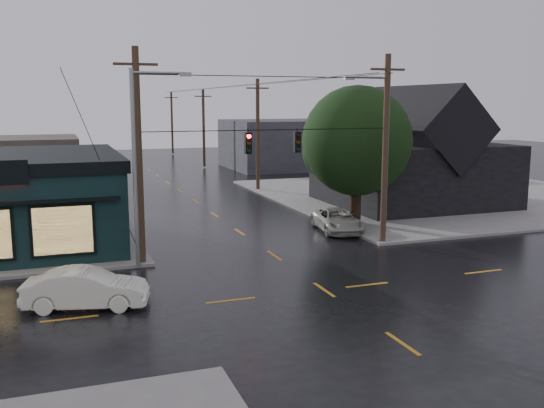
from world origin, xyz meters
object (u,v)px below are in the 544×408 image
object	(u,v)px
corner_tree	(357,141)
suv_silver	(337,220)
utility_pole_ne	(382,244)
sedan_cream	(86,289)
utility_pole_nw	(143,265)

from	to	relation	value
corner_tree	suv_silver	size ratio (longest dim) A/B	1.77
utility_pole_ne	sedan_cream	bearing A→B (deg)	-160.87
utility_pole_nw	suv_silver	world-z (taller)	utility_pole_nw
sedan_cream	corner_tree	bearing A→B (deg)	-44.00
utility_pole_nw	sedan_cream	distance (m)	6.24
utility_pole_nw	utility_pole_ne	distance (m)	13.00
utility_pole_nw	sedan_cream	bearing A→B (deg)	-117.39
corner_tree	utility_pole_ne	xyz separation A→B (m)	(-0.93, -5.01, -5.30)
suv_silver	utility_pole_nw	bearing A→B (deg)	-154.05
corner_tree	utility_pole_nw	distance (m)	15.72
corner_tree	suv_silver	xyz separation A→B (m)	(-1.86, -1.29, -4.62)
corner_tree	sedan_cream	xyz separation A→B (m)	(-16.77, -10.51, -4.55)
corner_tree	utility_pole_ne	world-z (taller)	corner_tree
corner_tree	utility_pole_nw	bearing A→B (deg)	-160.21
utility_pole_ne	suv_silver	world-z (taller)	utility_pole_ne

